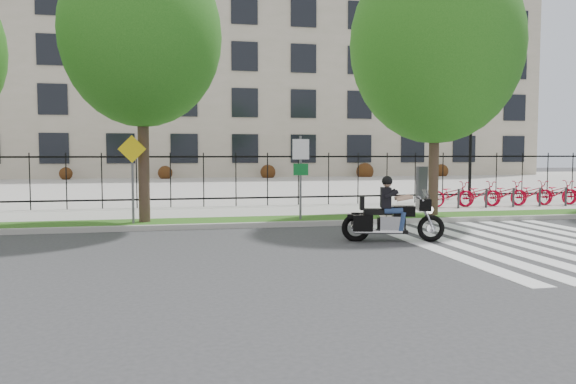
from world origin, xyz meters
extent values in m
plane|color=#313133|center=(0.00, 0.00, 0.00)|extent=(120.00, 120.00, 0.00)
cube|color=#9A9891|center=(0.00, 4.10, 0.07)|extent=(60.00, 0.20, 0.15)
cube|color=#204F13|center=(0.00, 4.95, 0.07)|extent=(60.00, 1.50, 0.15)
cube|color=#A39F99|center=(0.00, 7.45, 0.07)|extent=(60.00, 3.50, 0.15)
cube|color=#A39F99|center=(0.00, 25.00, 0.05)|extent=(80.00, 34.00, 0.10)
cube|color=#A49C84|center=(0.00, 45.00, 10.00)|extent=(60.00, 20.00, 20.00)
cylinder|color=black|center=(10.00, 12.00, 2.00)|extent=(0.14, 0.14, 4.00)
cylinder|color=black|center=(10.00, 12.00, 3.90)|extent=(0.06, 0.70, 0.70)
sphere|color=white|center=(9.65, 12.00, 4.00)|extent=(0.36, 0.36, 0.36)
sphere|color=white|center=(10.35, 12.00, 4.00)|extent=(0.36, 0.36, 0.36)
cylinder|color=#38271E|center=(-4.34, 4.95, 2.14)|extent=(0.32, 0.32, 3.98)
ellipsoid|color=#185914|center=(-4.34, 4.95, 5.49)|extent=(4.55, 4.55, 5.23)
cylinder|color=#38271E|center=(4.69, 4.95, 2.04)|extent=(0.32, 0.32, 3.78)
ellipsoid|color=#185914|center=(4.69, 4.95, 5.56)|extent=(5.43, 5.43, 6.24)
cube|color=#2D2D33|center=(5.35, 7.20, 0.90)|extent=(0.35, 0.25, 1.50)
imported|color=#BF0220|center=(6.55, 7.20, 0.62)|extent=(1.79, 0.62, 0.94)
cylinder|color=#2D2D33|center=(6.55, 6.70, 0.50)|extent=(0.08, 0.08, 0.70)
imported|color=#BF0220|center=(7.65, 7.20, 0.62)|extent=(1.79, 0.62, 0.94)
cylinder|color=#2D2D33|center=(7.65, 6.70, 0.50)|extent=(0.08, 0.08, 0.70)
imported|color=#BF0220|center=(8.75, 7.20, 0.62)|extent=(1.79, 0.62, 0.94)
cylinder|color=#2D2D33|center=(8.75, 6.70, 0.50)|extent=(0.08, 0.08, 0.70)
imported|color=#BF0220|center=(9.85, 7.20, 0.62)|extent=(1.79, 0.62, 0.94)
cylinder|color=#2D2D33|center=(9.85, 6.70, 0.50)|extent=(0.08, 0.08, 0.70)
imported|color=#BF0220|center=(10.95, 7.20, 0.62)|extent=(1.79, 0.62, 0.94)
cylinder|color=#2D2D33|center=(10.95, 6.70, 0.50)|extent=(0.08, 0.08, 0.70)
cylinder|color=#59595B|center=(0.22, 4.60, 1.40)|extent=(0.07, 0.07, 2.50)
cube|color=white|center=(0.22, 4.56, 2.25)|extent=(0.50, 0.03, 0.60)
cube|color=#0C6626|center=(0.22, 4.56, 1.65)|extent=(0.45, 0.03, 0.35)
cylinder|color=#59595B|center=(-4.64, 4.60, 1.35)|extent=(0.07, 0.07, 2.40)
cube|color=yellow|center=(-4.64, 4.56, 2.25)|extent=(0.78, 0.03, 0.78)
torus|color=black|center=(2.55, 0.73, 0.32)|extent=(0.67, 0.28, 0.66)
torus|color=black|center=(0.80, 1.17, 0.32)|extent=(0.71, 0.31, 0.69)
cube|color=black|center=(2.37, 0.77, 0.90)|extent=(0.41, 0.58, 0.29)
cube|color=#26262B|center=(2.43, 0.76, 1.12)|extent=(0.26, 0.50, 0.29)
cube|color=silver|center=(1.63, 0.96, 0.43)|extent=(0.63, 0.45, 0.38)
cube|color=black|center=(1.91, 0.89, 0.74)|extent=(0.59, 0.44, 0.25)
cube|color=black|center=(1.31, 1.04, 0.72)|extent=(0.73, 0.50, 0.13)
cube|color=black|center=(0.94, 1.14, 0.93)|extent=(0.17, 0.34, 0.32)
cube|color=black|center=(0.87, 0.86, 0.48)|extent=(0.50, 0.26, 0.38)
cube|color=black|center=(1.01, 1.41, 0.48)|extent=(0.50, 0.26, 0.38)
cube|color=black|center=(1.49, 1.00, 1.06)|extent=(0.32, 0.42, 0.49)
sphere|color=tan|center=(1.52, 0.99, 1.43)|extent=(0.22, 0.22, 0.22)
sphere|color=black|center=(1.52, 0.99, 1.46)|extent=(0.26, 0.26, 0.26)
camera|label=1|loc=(-3.57, -11.73, 2.14)|focal=35.00mm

